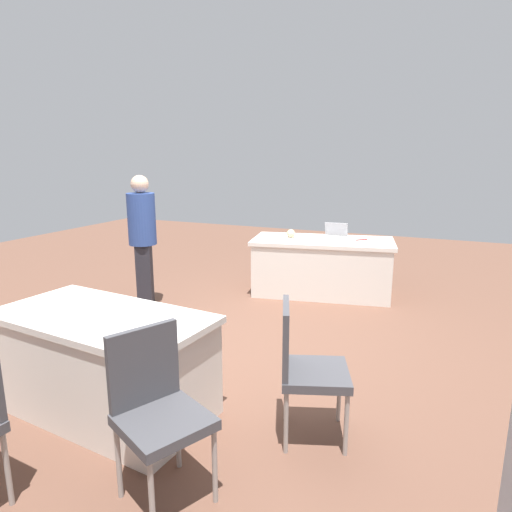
% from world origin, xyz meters
% --- Properties ---
extents(ground_plane, '(14.40, 14.40, 0.00)m').
position_xyz_m(ground_plane, '(0.00, 0.00, 0.00)').
color(ground_plane, brown).
extents(table_foreground, '(2.02, 1.22, 0.76)m').
position_xyz_m(table_foreground, '(-0.31, -2.10, 0.38)').
color(table_foreground, silver).
rests_on(table_foreground, ground).
extents(table_mid_left, '(1.69, 0.98, 0.76)m').
position_xyz_m(table_mid_left, '(0.39, 1.40, 0.38)').
color(table_mid_left, silver).
rests_on(table_mid_left, ground).
extents(chair_near_front, '(0.59, 0.59, 0.96)m').
position_xyz_m(chair_near_front, '(-0.48, 1.94, 0.55)').
color(chair_near_front, '#9E9993').
rests_on(chair_near_front, ground).
extents(chair_tucked_right, '(0.56, 0.56, 0.94)m').
position_xyz_m(chair_tucked_right, '(-1.06, 1.11, 0.54)').
color(chair_tucked_right, '#9E9993').
rests_on(chair_tucked_right, ground).
extents(person_organiser, '(0.46, 0.46, 1.65)m').
position_xyz_m(person_organiser, '(1.61, -0.70, 0.92)').
color(person_organiser, '#26262D').
rests_on(person_organiser, ground).
extents(laptop_silver, '(0.34, 0.32, 0.21)m').
position_xyz_m(laptop_silver, '(-0.44, -2.26, 0.80)').
color(laptop_silver, silver).
rests_on(laptop_silver, table_foreground).
extents(yarn_ball, '(0.11, 0.11, 0.11)m').
position_xyz_m(yarn_ball, '(0.14, -2.07, 0.82)').
color(yarn_ball, beige).
rests_on(yarn_ball, table_foreground).
extents(scissors_red, '(0.15, 0.15, 0.01)m').
position_xyz_m(scissors_red, '(-0.80, -2.27, 0.77)').
color(scissors_red, red).
rests_on(scissors_red, table_foreground).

